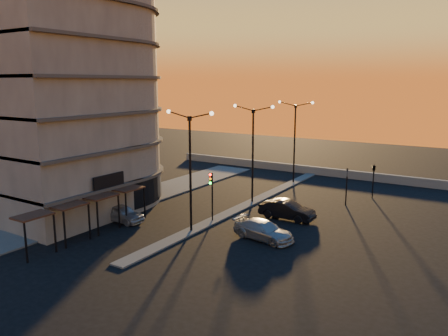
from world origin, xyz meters
TOP-DOWN VIEW (x-y plane):
  - ground at (0.00, 0.00)m, footprint 120.00×120.00m
  - sidewalk_west at (-10.50, 4.00)m, footprint 5.00×40.00m
  - median at (0.00, 10.00)m, footprint 1.20×36.00m
  - parapet at (2.00, 26.00)m, footprint 44.00×0.50m
  - building at (-14.00, 0.03)m, footprint 14.35×17.08m
  - streetlamp_near at (0.00, 0.00)m, footprint 4.32×0.32m
  - streetlamp_mid at (0.00, 10.00)m, footprint 4.32×0.32m
  - streetlamp_far at (0.00, 20.00)m, footprint 4.32×0.32m
  - traffic_light_main at (0.00, 2.87)m, footprint 0.28×0.44m
  - signal_east_a at (8.00, 14.00)m, footprint 0.13×0.16m
  - signal_east_b at (9.50, 18.00)m, footprint 0.42×1.99m
  - car_hatchback at (-6.50, -1.06)m, footprint 4.27×1.74m
  - car_sedan at (5.00, 7.07)m, footprint 4.83×1.74m
  - car_wagon at (5.59, 1.52)m, footprint 5.09×2.69m

SIDE VIEW (x-z plane):
  - ground at x=0.00m, z-range 0.00..0.00m
  - sidewalk_west at x=-10.50m, z-range 0.00..0.12m
  - median at x=0.00m, z-range 0.00..0.12m
  - parapet at x=2.00m, z-range 0.00..1.00m
  - car_wagon at x=5.59m, z-range 0.00..1.41m
  - car_hatchback at x=-6.50m, z-range 0.00..1.45m
  - car_sedan at x=5.00m, z-range 0.00..1.58m
  - signal_east_a at x=8.00m, z-range 0.13..3.73m
  - traffic_light_main at x=0.00m, z-range 0.76..5.01m
  - signal_east_b at x=9.50m, z-range 1.30..4.90m
  - streetlamp_near at x=0.00m, z-range 0.84..10.35m
  - streetlamp_mid at x=0.00m, z-range 0.84..10.35m
  - streetlamp_far at x=0.00m, z-range 0.84..10.35m
  - building at x=-14.00m, z-range -0.59..24.41m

